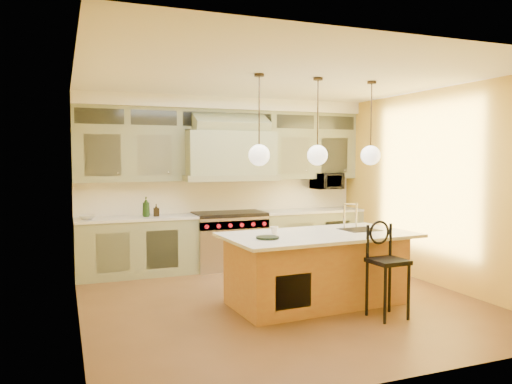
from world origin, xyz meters
name	(u,v)px	position (x,y,z in m)	size (l,w,h in m)	color
floor	(280,301)	(0.00, 0.00, 0.00)	(5.00, 5.00, 0.00)	brown
ceiling	(281,78)	(0.00, 0.00, 2.90)	(5.00, 5.00, 0.00)	white
wall_back	(223,182)	(0.00, 2.50, 1.45)	(5.00, 5.00, 0.00)	gold
wall_front	(403,211)	(0.00, -2.50, 1.45)	(5.00, 5.00, 0.00)	gold
wall_left	(76,197)	(-2.50, 0.00, 1.45)	(5.00, 5.00, 0.00)	gold
wall_right	(435,187)	(2.50, 0.00, 1.45)	(5.00, 5.00, 0.00)	gold
back_cabinetry	(227,184)	(0.00, 2.23, 1.43)	(5.00, 0.77, 2.90)	gray
range	(229,240)	(0.00, 2.14, 0.49)	(1.20, 0.74, 0.96)	silver
kitchen_island	(317,267)	(0.41, -0.25, 0.47)	(2.50, 1.42, 1.35)	#AC693D
counter_stool	(386,263)	(0.90, -1.05, 0.65)	(0.42, 0.42, 1.14)	black
microwave	(327,181)	(1.95, 2.25, 1.45)	(0.54, 0.37, 0.30)	black
oil_bottle_a	(146,207)	(-1.40, 2.15, 1.10)	(0.12, 0.12, 0.32)	#183314
oil_bottle_b	(156,210)	(-1.24, 2.15, 1.04)	(0.09, 0.09, 0.20)	black
fruit_bowl	(87,217)	(-2.30, 2.15, 0.97)	(0.25, 0.25, 0.06)	beige
cup	(274,230)	(-0.15, -0.14, 0.97)	(0.10, 0.10, 0.10)	white
pendant_left	(259,153)	(-0.40, -0.25, 1.95)	(0.26, 0.26, 1.11)	#2D2319
pendant_center	(317,153)	(0.40, -0.25, 1.95)	(0.26, 0.26, 1.11)	#2D2319
pendant_right	(371,153)	(1.20, -0.25, 1.95)	(0.26, 0.26, 1.11)	#2D2319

